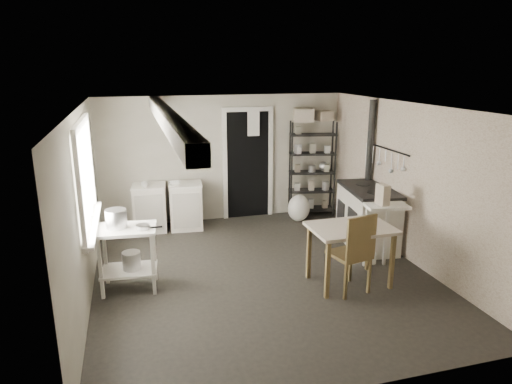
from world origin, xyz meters
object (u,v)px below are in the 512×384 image
object	(u,v)px
stove	(367,219)
work_table	(349,256)
prep_table	(129,260)
flour_sack	(299,209)
stockpot	(116,220)
base_cabinets	(168,204)
shelf_rack	(312,167)
chair	(349,255)

from	to	relation	value
stove	work_table	xyz separation A→B (m)	(-0.89, -1.15, -0.06)
prep_table	stove	world-z (taller)	stove
flour_sack	stockpot	bearing A→B (deg)	-149.25
stockpot	work_table	bearing A→B (deg)	-12.56
prep_table	work_table	distance (m)	2.87
base_cabinets	work_table	size ratio (longest dim) A/B	1.18
base_cabinets	flour_sack	size ratio (longest dim) A/B	2.48
base_cabinets	stove	world-z (taller)	stove
prep_table	shelf_rack	xyz separation A→B (m)	(3.43, 2.24, 0.55)
prep_table	shelf_rack	world-z (taller)	shelf_rack
stockpot	shelf_rack	size ratio (longest dim) A/B	0.16
shelf_rack	work_table	world-z (taller)	shelf_rack
prep_table	flour_sack	xyz separation A→B (m)	(3.06, 1.92, -0.16)
prep_table	shelf_rack	distance (m)	4.14
work_table	chair	bearing A→B (deg)	-119.76
base_cabinets	flour_sack	xyz separation A→B (m)	(2.37, -0.24, -0.22)
stove	flour_sack	bearing A→B (deg)	122.22
base_cabinets	shelf_rack	bearing A→B (deg)	7.24
prep_table	work_table	size ratio (longest dim) A/B	0.80
shelf_rack	flour_sack	distance (m)	0.87
chair	work_table	bearing A→B (deg)	48.18
prep_table	stockpot	xyz separation A→B (m)	(-0.11, 0.03, 0.54)
shelf_rack	stove	distance (m)	1.81
shelf_rack	chair	distance (m)	3.16
chair	flour_sack	size ratio (longest dim) A/B	2.12
stockpot	chair	bearing A→B (deg)	-16.37
base_cabinets	chair	size ratio (longest dim) A/B	1.17
stove	shelf_rack	bearing A→B (deg)	106.33
prep_table	stove	bearing A→B (deg)	8.16
stockpot	stove	world-z (taller)	stockpot
stockpot	chair	size ratio (longest dim) A/B	0.26
base_cabinets	work_table	distance (m)	3.49
stockpot	shelf_rack	xyz separation A→B (m)	(3.54, 2.21, 0.01)
base_cabinets	prep_table	bearing A→B (deg)	-102.43
prep_table	stove	size ratio (longest dim) A/B	0.69
work_table	chair	world-z (taller)	chair
work_table	shelf_rack	bearing A→B (deg)	77.63
prep_table	stockpot	distance (m)	0.55
work_table	chair	size ratio (longest dim) A/B	0.99
base_cabinets	shelf_rack	distance (m)	2.78
shelf_rack	work_table	distance (m)	2.98
work_table	prep_table	bearing A→B (deg)	167.61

